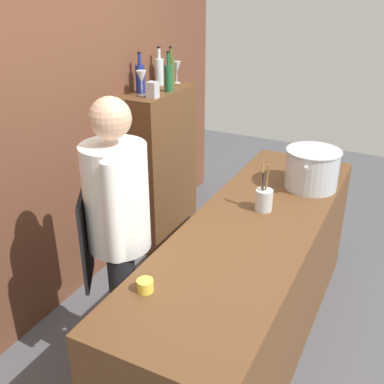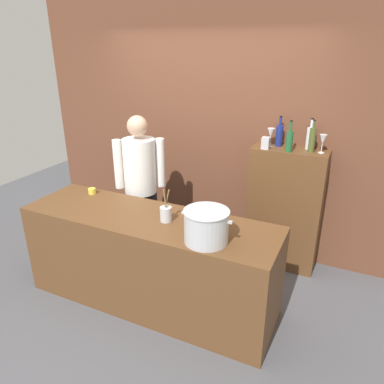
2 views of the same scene
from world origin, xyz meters
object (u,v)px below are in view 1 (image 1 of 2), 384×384
object	(u,v)px
wine_bottle_green	(168,77)
spice_tin_silver	(153,90)
utensil_crock	(264,199)
butter_jar	(145,286)
wine_bottle_clear	(159,71)
stockpot_large	(312,169)
chef	(118,225)
wine_bottle_cobalt	(140,78)
wine_glass_wide	(177,68)
wine_glass_tall	(141,78)
wine_bottle_olive	(171,70)

from	to	relation	value
wine_bottle_green	spice_tin_silver	distance (m)	0.24
utensil_crock	spice_tin_silver	world-z (taller)	spice_tin_silver
butter_jar	wine_bottle_clear	size ratio (longest dim) A/B	0.24
butter_jar	wine_bottle_green	bearing A→B (deg)	26.15
butter_jar	wine_bottle_clear	bearing A→B (deg)	28.47
stockpot_large	butter_jar	size ratio (longest dim) A/B	5.48
chef	wine_bottle_clear	world-z (taller)	chef
wine_bottle_cobalt	spice_tin_silver	world-z (taller)	wine_bottle_cobalt
stockpot_large	wine_bottle_green	xyz separation A→B (m)	(0.34, 1.25, 0.42)
wine_bottle_clear	wine_glass_wide	world-z (taller)	wine_bottle_clear
stockpot_large	wine_glass_tall	world-z (taller)	wine_glass_tall
utensil_crock	wine_glass_wide	size ratio (longest dim) A/B	1.64
stockpot_large	wine_bottle_green	distance (m)	1.36
wine_glass_wide	wine_bottle_clear	bearing A→B (deg)	144.62
wine_glass_tall	spice_tin_silver	world-z (taller)	wine_glass_tall
stockpot_large	wine_bottle_clear	size ratio (longest dim) A/B	1.33
wine_bottle_cobalt	wine_bottle_olive	world-z (taller)	wine_bottle_olive
wine_bottle_cobalt	spice_tin_silver	size ratio (longest dim) A/B	2.60
chef	wine_bottle_cobalt	size ratio (longest dim) A/B	5.34
wine_bottle_clear	spice_tin_silver	xyz separation A→B (m)	(-0.40, -0.18, -0.06)
chef	wine_bottle_clear	xyz separation A→B (m)	(1.60, 0.67, 0.49)
wine_glass_wide	wine_bottle_cobalt	bearing A→B (deg)	169.19
butter_jar	wine_bottle_clear	world-z (taller)	wine_bottle_clear
wine_bottle_cobalt	wine_bottle_green	distance (m)	0.22
spice_tin_silver	butter_jar	bearing A→B (deg)	-150.35
stockpot_large	wine_glass_tall	size ratio (longest dim) A/B	2.18
spice_tin_silver	wine_glass_tall	bearing A→B (deg)	79.77
utensil_crock	wine_bottle_green	distance (m)	1.42
wine_glass_wide	wine_bottle_green	bearing A→B (deg)	-163.26
spice_tin_silver	wine_bottle_clear	bearing A→B (deg)	23.69
butter_jar	wine_bottle_green	size ratio (longest dim) A/B	0.24
butter_jar	wine_glass_tall	size ratio (longest dim) A/B	0.40
butter_jar	wine_bottle_cobalt	size ratio (longest dim) A/B	0.24
butter_jar	spice_tin_silver	distance (m)	1.83
chef	wine_bottle_olive	distance (m)	1.80
chef	wine_glass_tall	distance (m)	1.45
stockpot_large	spice_tin_silver	distance (m)	1.32
stockpot_large	wine_bottle_cobalt	size ratio (longest dim) A/B	1.33
wine_bottle_green	wine_bottle_cobalt	bearing A→B (deg)	128.53
wine_bottle_green	wine_bottle_clear	bearing A→B (deg)	47.28
butter_jar	utensil_crock	bearing A→B (deg)	-12.32
butter_jar	stockpot_large	bearing A→B (deg)	-15.10
wine_bottle_olive	wine_glass_tall	distance (m)	0.41
wine_bottle_olive	spice_tin_silver	world-z (taller)	wine_bottle_olive
butter_jar	wine_glass_tall	xyz separation A→B (m)	(1.56, 0.98, 0.54)
utensil_crock	wine_bottle_cobalt	bearing A→B (deg)	62.71
stockpot_large	wine_bottle_olive	distance (m)	1.51
chef	utensil_crock	world-z (taller)	chef
wine_bottle_cobalt	wine_bottle_clear	size ratio (longest dim) A/B	1.00
butter_jar	wine_bottle_cobalt	bearing A→B (deg)	32.56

